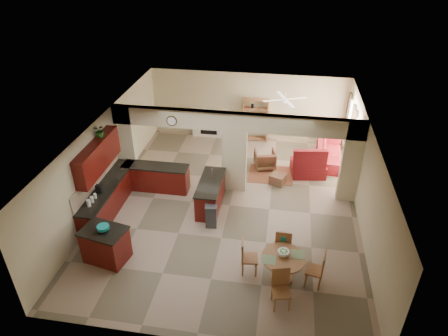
% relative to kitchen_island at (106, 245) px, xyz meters
% --- Properties ---
extents(floor, '(10.00, 10.00, 0.00)m').
position_rel_kitchen_island_xyz_m(floor, '(2.89, 2.91, -0.49)').
color(floor, gray).
rests_on(floor, ground).
extents(ceiling, '(10.00, 10.00, 0.00)m').
position_rel_kitchen_island_xyz_m(ceiling, '(2.89, 2.91, 2.31)').
color(ceiling, white).
rests_on(ceiling, wall_back).
extents(wall_back, '(8.00, 0.00, 8.00)m').
position_rel_kitchen_island_xyz_m(wall_back, '(2.89, 7.91, 0.91)').
color(wall_back, '#C5BA90').
rests_on(wall_back, floor).
extents(wall_front, '(8.00, 0.00, 8.00)m').
position_rel_kitchen_island_xyz_m(wall_front, '(2.89, -2.09, 0.91)').
color(wall_front, '#C5BA90').
rests_on(wall_front, floor).
extents(wall_left, '(0.00, 10.00, 10.00)m').
position_rel_kitchen_island_xyz_m(wall_left, '(-1.11, 2.91, 0.91)').
color(wall_left, '#C5BA90').
rests_on(wall_left, floor).
extents(wall_right, '(0.00, 10.00, 10.00)m').
position_rel_kitchen_island_xyz_m(wall_right, '(6.89, 2.91, 0.91)').
color(wall_right, '#C5BA90').
rests_on(wall_right, floor).
extents(partition_left_pier, '(0.60, 0.25, 2.80)m').
position_rel_kitchen_island_xyz_m(partition_left_pier, '(-0.81, 3.91, 0.91)').
color(partition_left_pier, '#C5BA90').
rests_on(partition_left_pier, floor).
extents(partition_center_pier, '(0.80, 0.25, 2.20)m').
position_rel_kitchen_island_xyz_m(partition_center_pier, '(2.89, 3.91, 0.61)').
color(partition_center_pier, '#C5BA90').
rests_on(partition_center_pier, floor).
extents(partition_right_pier, '(0.60, 0.25, 2.80)m').
position_rel_kitchen_island_xyz_m(partition_right_pier, '(6.59, 3.91, 0.91)').
color(partition_right_pier, '#C5BA90').
rests_on(partition_right_pier, floor).
extents(partition_header, '(8.00, 0.25, 0.60)m').
position_rel_kitchen_island_xyz_m(partition_header, '(2.89, 3.91, 2.01)').
color(partition_header, '#C5BA90').
rests_on(partition_header, partition_center_pier).
extents(kitchen_counter, '(2.52, 3.29, 1.48)m').
position_rel_kitchen_island_xyz_m(kitchen_counter, '(-0.37, 2.66, -0.03)').
color(kitchen_counter, '#3B0906').
rests_on(kitchen_counter, floor).
extents(upper_cabinets, '(0.35, 2.40, 0.90)m').
position_rel_kitchen_island_xyz_m(upper_cabinets, '(-0.93, 2.11, 1.43)').
color(upper_cabinets, '#3B0906').
rests_on(upper_cabinets, wall_left).
extents(peninsula, '(0.70, 1.85, 0.91)m').
position_rel_kitchen_island_xyz_m(peninsula, '(2.29, 2.79, -0.04)').
color(peninsula, '#3B0906').
rests_on(peninsula, floor).
extents(wall_clock, '(0.34, 0.03, 0.34)m').
position_rel_kitchen_island_xyz_m(wall_clock, '(0.89, 3.76, 1.96)').
color(wall_clock, '#4A3318').
rests_on(wall_clock, partition_header).
extents(rug, '(1.60, 1.30, 0.01)m').
position_rel_kitchen_island_xyz_m(rug, '(4.09, 5.01, -0.49)').
color(rug, brown).
rests_on(rug, floor).
extents(fireplace, '(1.60, 0.35, 1.20)m').
position_rel_kitchen_island_xyz_m(fireplace, '(1.29, 7.74, 0.12)').
color(fireplace, white).
rests_on(fireplace, floor).
extents(shelving_unit, '(1.00, 0.32, 1.80)m').
position_rel_kitchen_island_xyz_m(shelving_unit, '(3.24, 7.73, 0.41)').
color(shelving_unit, brown).
rests_on(shelving_unit, floor).
extents(window_a, '(0.02, 0.90, 1.90)m').
position_rel_kitchen_island_xyz_m(window_a, '(6.86, 5.21, 0.71)').
color(window_a, white).
rests_on(window_a, wall_right).
extents(window_b, '(0.02, 0.90, 1.90)m').
position_rel_kitchen_island_xyz_m(window_b, '(6.86, 6.91, 0.71)').
color(window_b, white).
rests_on(window_b, wall_right).
extents(glazed_door, '(0.02, 0.70, 2.10)m').
position_rel_kitchen_island_xyz_m(glazed_door, '(6.86, 6.06, 0.56)').
color(glazed_door, white).
rests_on(glazed_door, wall_right).
extents(drape_a_left, '(0.10, 0.28, 2.30)m').
position_rel_kitchen_island_xyz_m(drape_a_left, '(6.82, 4.61, 0.71)').
color(drape_a_left, '#461F1C').
rests_on(drape_a_left, wall_right).
extents(drape_a_right, '(0.10, 0.28, 2.30)m').
position_rel_kitchen_island_xyz_m(drape_a_right, '(6.82, 5.81, 0.71)').
color(drape_a_right, '#461F1C').
rests_on(drape_a_right, wall_right).
extents(drape_b_left, '(0.10, 0.28, 2.30)m').
position_rel_kitchen_island_xyz_m(drape_b_left, '(6.82, 6.31, 0.71)').
color(drape_b_left, '#461F1C').
rests_on(drape_b_left, wall_right).
extents(drape_b_right, '(0.10, 0.28, 2.30)m').
position_rel_kitchen_island_xyz_m(drape_b_right, '(6.82, 7.51, 0.71)').
color(drape_b_right, '#461F1C').
rests_on(drape_b_right, wall_right).
extents(ceiling_fan, '(1.00, 1.00, 0.10)m').
position_rel_kitchen_island_xyz_m(ceiling_fan, '(4.39, 5.91, 2.07)').
color(ceiling_fan, white).
rests_on(ceiling_fan, ceiling).
extents(kitchen_island, '(1.27, 1.02, 0.98)m').
position_rel_kitchen_island_xyz_m(kitchen_island, '(0.00, 0.00, 0.00)').
color(kitchen_island, '#3B0906').
rests_on(kitchen_island, floor).
extents(teal_bowl, '(0.32, 0.32, 0.15)m').
position_rel_kitchen_island_xyz_m(teal_bowl, '(0.03, -0.01, 0.56)').
color(teal_bowl, teal).
rests_on(teal_bowl, kitchen_island).
extents(trash_can, '(0.35, 0.31, 0.68)m').
position_rel_kitchen_island_xyz_m(trash_can, '(2.50, 1.80, -0.15)').
color(trash_can, '#323235').
rests_on(trash_can, floor).
extents(dining_table, '(1.09, 1.09, 0.74)m').
position_rel_kitchen_island_xyz_m(dining_table, '(4.66, 0.01, 0.00)').
color(dining_table, brown).
rests_on(dining_table, floor).
extents(fruit_bowl, '(0.29, 0.29, 0.16)m').
position_rel_kitchen_island_xyz_m(fruit_bowl, '(4.65, 0.08, 0.33)').
color(fruit_bowl, '#5FA924').
rests_on(fruit_bowl, dining_table).
extents(sofa, '(2.41, 1.08, 0.69)m').
position_rel_kitchen_island_xyz_m(sofa, '(6.19, 6.40, -0.15)').
color(sofa, maroon).
rests_on(sofa, floor).
extents(chaise, '(1.30, 1.12, 0.47)m').
position_rel_kitchen_island_xyz_m(chaise, '(5.40, 5.28, -0.26)').
color(chaise, maroon).
rests_on(chaise, floor).
extents(armchair, '(0.89, 0.91, 0.68)m').
position_rel_kitchen_island_xyz_m(armchair, '(3.82, 5.48, -0.15)').
color(armchair, maroon).
rests_on(armchair, floor).
extents(ottoman, '(0.63, 0.63, 0.36)m').
position_rel_kitchen_island_xyz_m(ottoman, '(4.36, 4.47, -0.32)').
color(ottoman, maroon).
rests_on(ottoman, floor).
extents(plant, '(0.43, 0.40, 0.39)m').
position_rel_kitchen_island_xyz_m(plant, '(-0.93, 2.50, 2.07)').
color(plant, '#184612').
rests_on(plant, upper_cabinets).
extents(chair_north, '(0.43, 0.44, 1.02)m').
position_rel_kitchen_island_xyz_m(chair_north, '(4.64, 0.71, 0.06)').
color(chair_north, brown).
rests_on(chair_north, floor).
extents(chair_east, '(0.49, 0.49, 1.02)m').
position_rel_kitchen_island_xyz_m(chair_east, '(5.52, -0.04, 0.06)').
color(chair_east, brown).
rests_on(chair_east, floor).
extents(chair_south, '(0.51, 0.51, 1.02)m').
position_rel_kitchen_island_xyz_m(chair_south, '(4.63, -0.75, 0.06)').
color(chair_south, brown).
rests_on(chair_south, floor).
extents(chair_west, '(0.47, 0.47, 1.02)m').
position_rel_kitchen_island_xyz_m(chair_west, '(3.73, 0.13, 0.06)').
color(chair_west, brown).
rests_on(chair_west, floor).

